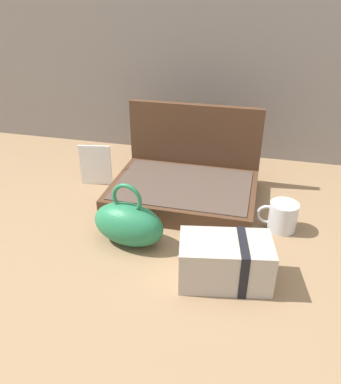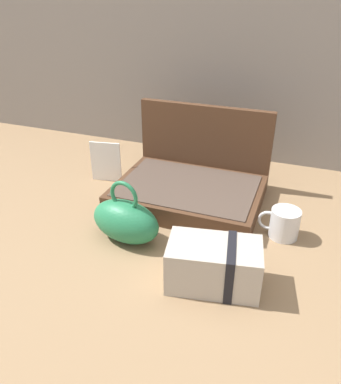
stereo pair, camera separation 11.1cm
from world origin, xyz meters
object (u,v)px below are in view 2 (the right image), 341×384
at_px(coffee_mug, 284,223).
at_px(teal_pouch_handbag, 126,221).
at_px(info_card_left, 106,162).
at_px(cream_toiletry_bag, 215,265).
at_px(open_suitcase, 192,182).

bearing_deg(coffee_mug, teal_pouch_handbag, -157.52).
height_order(teal_pouch_handbag, info_card_left, teal_pouch_handbag).
xyz_separation_m(teal_pouch_handbag, cream_toiletry_bag, (0.28, -0.09, -0.01)).
height_order(open_suitcase, info_card_left, open_suitcase).
xyz_separation_m(open_suitcase, cream_toiletry_bag, (0.18, -0.39, -0.00)).
distance_m(open_suitcase, info_card_left, 0.33).
height_order(teal_pouch_handbag, coffee_mug, teal_pouch_handbag).
relative_size(teal_pouch_handbag, cream_toiletry_bag, 0.92).
height_order(cream_toiletry_bag, info_card_left, info_card_left).
bearing_deg(open_suitcase, cream_toiletry_bag, -64.87).
distance_m(open_suitcase, teal_pouch_handbag, 0.31).
height_order(teal_pouch_handbag, cream_toiletry_bag, teal_pouch_handbag).
height_order(cream_toiletry_bag, coffee_mug, cream_toiletry_bag).
distance_m(open_suitcase, coffee_mug, 0.34).
bearing_deg(info_card_left, teal_pouch_handbag, -63.10).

